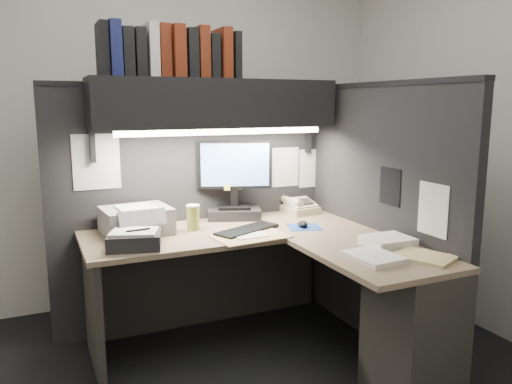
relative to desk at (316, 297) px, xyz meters
The scene contains 22 objects.
wall_back 1.81m from the desk, 105.82° to the left, with size 3.50×0.04×2.70m, color silver.
wall_front 1.80m from the desk, 105.86° to the right, with size 3.50×0.04×2.70m, color silver.
wall_right 1.61m from the desk, ahead, with size 0.04×3.00×2.70m, color silver.
partition_back 1.07m from the desk, 113.00° to the left, with size 1.90×0.06×1.60m, color black.
partition_right 0.68m from the desk, 18.19° to the left, with size 0.06×1.50×1.60m, color black.
desk is the anchor object (origin of this frame).
overhead_shelf 1.33m from the desk, 111.79° to the left, with size 1.55×0.34×0.30m, color black.
task_light_tube 1.12m from the desk, 116.16° to the left, with size 0.04×0.04×1.32m, color white.
monitor 0.97m from the desk, 100.75° to the left, with size 0.47×0.32×0.53m.
keyboard 0.59m from the desk, 115.65° to the left, with size 0.43×0.14×0.02m, color black.
mousepad 0.52m from the desk, 69.22° to the left, with size 0.20×0.18×0.00m, color #1A3F92.
mouse 0.53m from the desk, 70.63° to the left, with size 0.06×0.10×0.04m, color black.
telephone 0.90m from the desk, 66.88° to the left, with size 0.21×0.22×0.09m, color #C3B796.
coffee_cup 0.89m from the desk, 128.56° to the left, with size 0.08×0.08×0.15m, color #BAA84A.
printer 1.16m from the desk, 139.75° to the left, with size 0.39×0.33×0.16m, color #929597.
notebook_stack 1.04m from the desk, 156.64° to the left, with size 0.28×0.23×0.08m, color black.
open_folder 0.51m from the desk, 126.80° to the left, with size 0.42×0.28×0.01m, color tan.
paper_stack_a 0.50m from the desk, 20.68° to the right, with size 0.25×0.21×0.05m, color white.
paper_stack_b 0.46m from the desk, 66.22° to the right, with size 0.22×0.27×0.03m, color white.
manila_stack 0.63m from the desk, 45.99° to the right, with size 0.22×0.28×0.02m, color tan.
binder_row 1.66m from the desk, 128.46° to the left, with size 0.83×0.25×0.31m.
pinned_papers 0.83m from the desk, 90.40° to the left, with size 1.76×1.31×0.51m.
Camera 1 is at (-0.96, -2.26, 1.50)m, focal length 35.00 mm.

